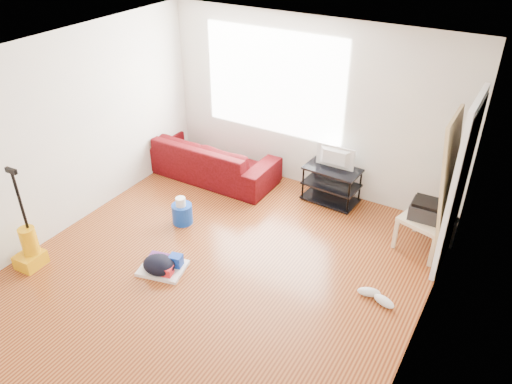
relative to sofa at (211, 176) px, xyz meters
The scene contains 13 objects.
room 2.64m from the sofa, 50.65° to the right, with size 4.51×5.01×2.51m.
sofa is the anchor object (origin of this frame).
tv_stand 1.95m from the sofa, ahead, with size 0.80×0.49×0.53m.
tv 2.05m from the sofa, ahead, with size 0.56×0.07×0.32m, color black.
side_table 3.38m from the sofa, ahead, with size 0.68×0.68×0.45m.
printer 3.40m from the sofa, ahead, with size 0.44×0.34×0.23m.
bucket 1.32m from the sofa, 71.82° to the right, with size 0.28×0.28×0.28m, color #0D3AA4.
toilet_paper 1.35m from the sofa, 71.93° to the right, with size 0.13×0.13×0.12m, color white.
cleaning_tray 2.30m from the sofa, 68.98° to the right, with size 0.61×0.53×0.19m.
backpack 2.36m from the sofa, 69.94° to the right, with size 0.40×0.32×0.22m, color black.
sneakers 3.45m from the sofa, 23.46° to the right, with size 0.46×0.24×0.10m.
vacuum 2.95m from the sofa, 101.73° to the right, with size 0.29×0.32×1.29m.
door_panel 3.55m from the sofa, ahead, with size 0.04×0.75×1.88m, color #997856.
Camera 1 is at (2.69, -3.61, 3.88)m, focal length 35.00 mm.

